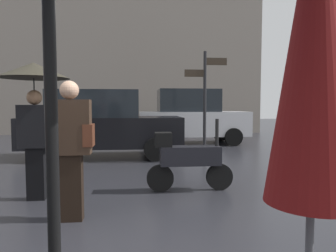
% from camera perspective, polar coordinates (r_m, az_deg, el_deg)
% --- Properties ---
extents(folded_patio_umbrella_far, '(0.42, 0.42, 2.52)m').
position_cam_1_polar(folded_patio_umbrella_far, '(1.53, 25.58, 12.70)').
color(folded_patio_umbrella_far, black).
rests_on(folded_patio_umbrella_far, ground).
extents(pedestrian_with_umbrella, '(1.06, 1.06, 2.12)m').
position_cam_1_polar(pedestrian_with_umbrella, '(5.16, -23.48, 5.88)').
color(pedestrian_with_umbrella, black).
rests_on(pedestrian_with_umbrella, ground).
extents(pedestrian_with_bag, '(0.54, 0.24, 1.77)m').
position_cam_1_polar(pedestrian_with_bag, '(4.07, -17.39, -2.86)').
color(pedestrian_with_bag, black).
rests_on(pedestrian_with_bag, ground).
extents(parked_scooter, '(1.49, 0.32, 1.23)m').
position_cam_1_polar(parked_scooter, '(5.30, 3.61, -6.03)').
color(parked_scooter, black).
rests_on(parked_scooter, ground).
extents(parked_car_left, '(4.07, 1.84, 2.07)m').
position_cam_1_polar(parked_car_left, '(11.79, 4.35, 1.70)').
color(parked_car_left, silver).
rests_on(parked_car_left, ground).
extents(parked_car_right, '(4.37, 1.85, 1.89)m').
position_cam_1_polar(parked_car_right, '(8.93, -12.23, 0.44)').
color(parked_car_right, black).
rests_on(parked_car_right, ground).
extents(street_signpost, '(1.08, 0.08, 2.82)m').
position_cam_1_polar(street_signpost, '(7.92, 6.85, 5.62)').
color(street_signpost, black).
rests_on(street_signpost, ground).
extents(building_block, '(14.35, 2.81, 12.07)m').
position_cam_1_polar(building_block, '(17.97, -7.83, 18.51)').
color(building_block, gray).
rests_on(building_block, ground).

